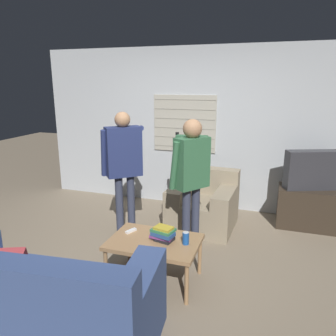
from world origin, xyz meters
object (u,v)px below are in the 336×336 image
Objects in this scene: tv at (312,170)px; spare_remote at (131,231)px; coffee_table at (154,244)px; soda_can at (186,238)px; couch_blue at (37,306)px; armchair_beige at (204,205)px; book_stack at (163,234)px; person_left_standing at (124,159)px; person_right_standing at (191,169)px.

spare_remote is (-1.89, -1.82, -0.37)m from tv.
coffee_table is 2.53m from tv.
soda_can is at bearing 17.98° from spare_remote.
couch_blue is at bearing -128.45° from soda_can.
book_stack is (-0.10, -1.48, 0.22)m from armchair_beige.
book_stack is (-1.50, -1.89, -0.31)m from tv.
spare_remote is at bearing 161.66° from coffee_table.
person_left_standing is (-0.92, -0.64, 0.74)m from armchair_beige.
book_stack is 0.23m from soda_can.
tv is 5.88× the size of soda_can.
tv reaches higher than soda_can.
person_right_standing is (0.73, 1.87, 0.68)m from couch_blue.
soda_can reaches higher than coffee_table.
tv reaches higher than spare_remote.
person_right_standing is (-0.01, -0.72, 0.71)m from armchair_beige.
person_right_standing reaches higher than spare_remote.
book_stack is (-0.08, -0.76, -0.49)m from person_right_standing.
person_right_standing is at bearing 77.51° from coffee_table.
couch_blue is 2.09× the size of coffee_table.
armchair_beige is 1.50m from soda_can.
person_left_standing is (-0.17, 1.94, 0.72)m from couch_blue.
coffee_table is 0.15m from book_stack.
tv is 0.45× the size of person_left_standing.
book_stack reaches higher than coffee_table.
tv is 2.30m from soda_can.
coffee_table is at bearing -156.98° from person_right_standing.
tv is (1.59, 1.92, 0.43)m from coffee_table.
person_right_standing is at bearing 91.49° from armchair_beige.
armchair_beige is 1.50m from book_stack.
armchair_beige reaches higher than spare_remote.
soda_can is (0.15, -0.76, -0.50)m from person_right_standing.
book_stack reaches higher than soda_can.
couch_blue is at bearing 33.11° from tv.
armchair_beige is 0.57× the size of person_right_standing.
spare_remote is at bearing 73.22° from armchair_beige.
tv reaches higher than coffee_table.
coffee_table is at bearing 6.62° from spare_remote.
person_right_standing is 12.74× the size of soda_can.
armchair_beige is 1.51m from coffee_table.
tv reaches higher than couch_blue.
couch_blue is 1.43m from soda_can.
spare_remote reaches higher than coffee_table.
book_stack is at bearing 88.75° from armchair_beige.
book_stack is at bearing -179.24° from soda_can.
tv is at bearing 50.30° from coffee_table.
couch_blue is at bearing -125.50° from person_left_standing.
couch_blue is 2.08m from person_left_standing.
book_stack is at bearing 13.40° from coffee_table.
person_right_standing reaches higher than coffee_table.
person_right_standing is at bearing 62.67° from couch_blue.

